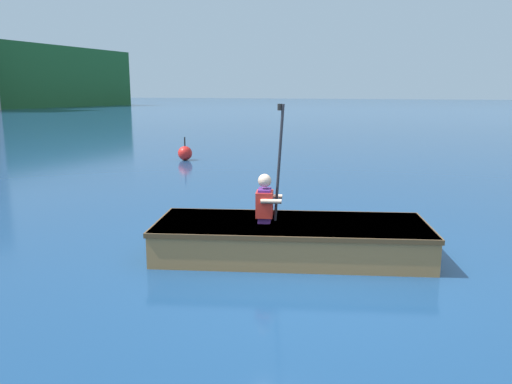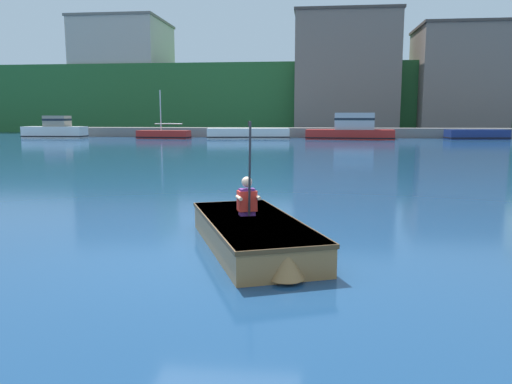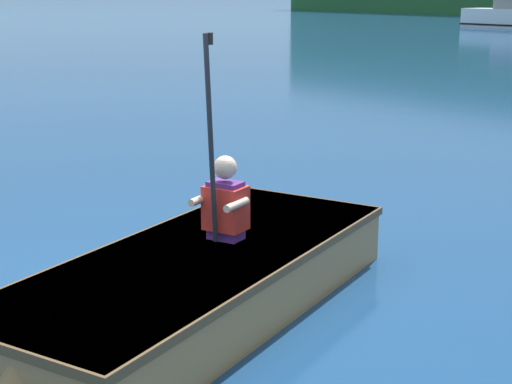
% 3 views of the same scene
% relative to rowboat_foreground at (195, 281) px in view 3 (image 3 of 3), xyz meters
% --- Properties ---
extents(ground_plane, '(300.00, 300.00, 0.00)m').
position_rel_rowboat_foreground_xyz_m(ground_plane, '(-0.49, -0.38, -0.25)').
color(ground_plane, navy).
extents(rowboat_foreground, '(2.49, 3.70, 0.45)m').
position_rel_rowboat_foreground_xyz_m(rowboat_foreground, '(0.00, 0.00, 0.00)').
color(rowboat_foreground, '#A3703D').
rests_on(rowboat_foreground, ground).
extents(person_paddler, '(0.43, 0.42, 1.49)m').
position_rel_rowboat_foreground_xyz_m(person_paddler, '(-0.14, 0.36, 0.49)').
color(person_paddler, '#592672').
rests_on(person_paddler, rowboat_foreground).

